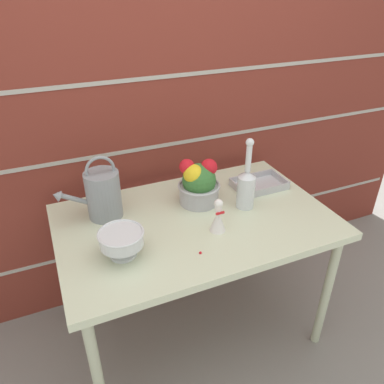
{
  "coord_description": "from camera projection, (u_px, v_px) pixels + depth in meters",
  "views": [
    {
      "loc": [
        -0.58,
        -1.3,
        1.72
      ],
      "look_at": [
        0.0,
        0.04,
        0.86
      ],
      "focal_mm": 35.0,
      "sensor_mm": 36.0,
      "label": 1
    }
  ],
  "objects": [
    {
      "name": "ground_plane",
      "position": [
        195.0,
        327.0,
        2.1
      ],
      "size": [
        12.0,
        12.0,
        0.0
      ],
      "primitive_type": "plane",
      "color": "gray"
    },
    {
      "name": "brick_wall",
      "position": [
        157.0,
        111.0,
        1.94
      ],
      "size": [
        3.6,
        0.08,
        2.2
      ],
      "color": "maroon",
      "rests_on": "ground_plane"
    },
    {
      "name": "patio_table",
      "position": [
        195.0,
        230.0,
        1.76
      ],
      "size": [
        1.25,
        0.79,
        0.74
      ],
      "color": "beige",
      "rests_on": "ground_plane"
    },
    {
      "name": "watering_can",
      "position": [
        103.0,
        194.0,
        1.69
      ],
      "size": [
        0.3,
        0.16,
        0.3
      ],
      "color": "gray",
      "rests_on": "patio_table"
    },
    {
      "name": "crystal_pedestal_bowl",
      "position": [
        121.0,
        239.0,
        1.47
      ],
      "size": [
        0.18,
        0.18,
        0.11
      ],
      "color": "silver",
      "rests_on": "patio_table"
    },
    {
      "name": "flower_planter",
      "position": [
        199.0,
        183.0,
        1.8
      ],
      "size": [
        0.21,
        0.21,
        0.23
      ],
      "color": "#ADADB2",
      "rests_on": "patio_table"
    },
    {
      "name": "glass_decanter",
      "position": [
        247.0,
        186.0,
        1.76
      ],
      "size": [
        0.08,
        0.08,
        0.35
      ],
      "color": "silver",
      "rests_on": "patio_table"
    },
    {
      "name": "figurine_vase",
      "position": [
        218.0,
        218.0,
        1.62
      ],
      "size": [
        0.07,
        0.07,
        0.16
      ],
      "color": "white",
      "rests_on": "patio_table"
    },
    {
      "name": "wire_tray",
      "position": [
        259.0,
        185.0,
        1.97
      ],
      "size": [
        0.27,
        0.17,
        0.04
      ],
      "color": "#B7B7BC",
      "rests_on": "patio_table"
    },
    {
      "name": "fallen_petal",
      "position": [
        200.0,
        253.0,
        1.51
      ],
      "size": [
        0.01,
        0.01,
        0.01
      ],
      "color": "red",
      "rests_on": "patio_table"
    }
  ]
}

